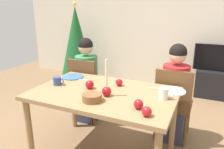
{
  "coord_description": "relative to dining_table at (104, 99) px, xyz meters",
  "views": [
    {
      "loc": [
        0.89,
        -1.78,
        1.54
      ],
      "look_at": [
        0.0,
        0.2,
        0.87
      ],
      "focal_mm": 34.79,
      "sensor_mm": 36.0,
      "label": 1
    }
  ],
  "objects": [
    {
      "name": "candle_centerpiece",
      "position": [
        0.07,
        -0.08,
        0.15
      ],
      "size": [
        0.09,
        0.09,
        0.35
      ],
      "color": "red",
      "rests_on": "dining_table"
    },
    {
      "name": "plate_left",
      "position": [
        -0.54,
        0.26,
        0.09
      ],
      "size": [
        0.26,
        0.26,
        0.01
      ],
      "primitive_type": "cylinder",
      "color": "teal",
      "rests_on": "dining_table"
    },
    {
      "name": "bowl_walnuts",
      "position": [
        0.01,
        -0.24,
        0.12
      ],
      "size": [
        0.18,
        0.18,
        0.07
      ],
      "primitive_type": "cylinder",
      "color": "brown",
      "rests_on": "dining_table"
    },
    {
      "name": "chair_right",
      "position": [
        0.59,
        0.61,
        -0.15
      ],
      "size": [
        0.4,
        0.4,
        0.9
      ],
      "color": "brown",
      "rests_on": "ground"
    },
    {
      "name": "dining_table",
      "position": [
        0.0,
        0.0,
        0.0
      ],
      "size": [
        1.4,
        0.9,
        0.75
      ],
      "color": "#99754C",
      "rests_on": "ground"
    },
    {
      "name": "apple_far_edge",
      "position": [
        0.07,
        0.22,
        0.12
      ],
      "size": [
        0.07,
        0.07,
        0.07
      ],
      "primitive_type": "sphere",
      "color": "red",
      "rests_on": "dining_table"
    },
    {
      "name": "apple_by_left_plate",
      "position": [
        -0.17,
        0.02,
        0.13
      ],
      "size": [
        0.09,
        0.09,
        0.09
      ],
      "primitive_type": "sphere",
      "color": "red",
      "rests_on": "dining_table"
    },
    {
      "name": "tv_stand",
      "position": [
        1.06,
        2.3,
        -0.43
      ],
      "size": [
        0.64,
        0.4,
        0.48
      ],
      "primitive_type": "cube",
      "color": "black",
      "rests_on": "ground"
    },
    {
      "name": "mug_right",
      "position": [
        0.58,
        0.07,
        0.14
      ],
      "size": [
        0.13,
        0.09,
        0.1
      ],
      "color": "white",
      "rests_on": "dining_table"
    },
    {
      "name": "chair_left",
      "position": [
        -0.58,
        0.61,
        -0.15
      ],
      "size": [
        0.4,
        0.4,
        0.9
      ],
      "color": "brown",
      "rests_on": "ground"
    },
    {
      "name": "fork_left",
      "position": [
        -0.37,
        0.22,
        0.09
      ],
      "size": [
        0.18,
        0.03,
        0.01
      ],
      "primitive_type": "cube",
      "rotation": [
        0.0,
        0.0,
        0.09
      ],
      "color": "silver",
      "rests_on": "dining_table"
    },
    {
      "name": "person_right_child",
      "position": [
        0.59,
        0.64,
        -0.1
      ],
      "size": [
        0.3,
        0.3,
        1.17
      ],
      "color": "#33384C",
      "rests_on": "ground"
    },
    {
      "name": "apple_near_candle",
      "position": [
        0.43,
        -0.22,
        0.12
      ],
      "size": [
        0.08,
        0.08,
        0.08
      ],
      "primitive_type": "sphere",
      "color": "#AE171E",
      "rests_on": "dining_table"
    },
    {
      "name": "person_left_child",
      "position": [
        -0.58,
        0.64,
        -0.1
      ],
      "size": [
        0.3,
        0.3,
        1.17
      ],
      "color": "#33384C",
      "rests_on": "ground"
    },
    {
      "name": "tv",
      "position": [
        1.06,
        2.3,
        0.04
      ],
      "size": [
        0.79,
        0.05,
        0.46
      ],
      "color": "black",
      "rests_on": "tv_stand"
    },
    {
      "name": "plate_right",
      "position": [
        0.62,
        0.28,
        0.09
      ],
      "size": [
        0.25,
        0.25,
        0.01
      ],
      "primitive_type": "cylinder",
      "color": "white",
      "rests_on": "dining_table"
    },
    {
      "name": "fork_right",
      "position": [
        0.45,
        0.29,
        0.09
      ],
      "size": [
        0.18,
        0.06,
        0.01
      ],
      "primitive_type": "cube",
      "rotation": [
        0.0,
        0.0,
        0.28
      ],
      "color": "silver",
      "rests_on": "dining_table"
    },
    {
      "name": "mug_left",
      "position": [
        -0.54,
        -0.03,
        0.13
      ],
      "size": [
        0.13,
        0.09,
        0.09
      ],
      "color": "#33477F",
      "rests_on": "dining_table"
    },
    {
      "name": "back_wall",
      "position": [
        0.0,
        2.6,
        0.63
      ],
      "size": [
        6.4,
        0.1,
        2.6
      ],
      "primitive_type": "cube",
      "color": "beige",
      "rests_on": "ground"
    },
    {
      "name": "christmas_tree",
      "position": [
        -1.69,
        2.1,
        0.19
      ],
      "size": [
        0.68,
        0.68,
        1.66
      ],
      "color": "brown",
      "rests_on": "ground"
    },
    {
      "name": "apple_by_right_mug",
      "position": [
        0.52,
        -0.32,
        0.12
      ],
      "size": [
        0.08,
        0.08,
        0.08
      ],
      "primitive_type": "sphere",
      "color": "red",
      "rests_on": "dining_table"
    }
  ]
}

